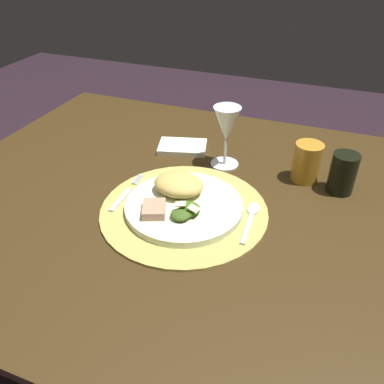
# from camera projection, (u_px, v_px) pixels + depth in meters

# --- Properties ---
(ground_plane) EXTENTS (6.00, 6.00, 0.00)m
(ground_plane) POSITION_uv_depth(u_px,v_px,m) (183.00, 364.00, 1.33)
(ground_plane) COLOR black
(dining_table) EXTENTS (1.22, 1.01, 0.70)m
(dining_table) POSITION_uv_depth(u_px,v_px,m) (181.00, 246.00, 1.03)
(dining_table) COLOR #3A2912
(dining_table) RESTS_ON ground
(placemat) EXTENTS (0.38, 0.38, 0.01)m
(placemat) POSITION_uv_depth(u_px,v_px,m) (184.00, 210.00, 0.88)
(placemat) COLOR tan
(placemat) RESTS_ON dining_table
(dinner_plate) EXTENTS (0.26, 0.26, 0.02)m
(dinner_plate) POSITION_uv_depth(u_px,v_px,m) (184.00, 206.00, 0.87)
(dinner_plate) COLOR silver
(dinner_plate) RESTS_ON placemat
(pasta_serving) EXTENTS (0.12, 0.09, 0.04)m
(pasta_serving) POSITION_uv_depth(u_px,v_px,m) (179.00, 184.00, 0.89)
(pasta_serving) COLOR #E3BF5F
(pasta_serving) RESTS_ON dinner_plate
(salad_greens) EXTENTS (0.06, 0.08, 0.03)m
(salad_greens) POSITION_uv_depth(u_px,v_px,m) (187.00, 211.00, 0.83)
(salad_greens) COLOR #3E6718
(salad_greens) RESTS_ON dinner_plate
(bread_piece) EXTENTS (0.07, 0.07, 0.02)m
(bread_piece) POSITION_uv_depth(u_px,v_px,m) (154.00, 209.00, 0.84)
(bread_piece) COLOR tan
(bread_piece) RESTS_ON dinner_plate
(fork) EXTENTS (0.02, 0.16, 0.00)m
(fork) POSITION_uv_depth(u_px,v_px,m) (126.00, 194.00, 0.92)
(fork) COLOR silver
(fork) RESTS_ON placemat
(spoon) EXTENTS (0.03, 0.14, 0.01)m
(spoon) POSITION_uv_depth(u_px,v_px,m) (251.00, 215.00, 0.86)
(spoon) COLOR silver
(spoon) RESTS_ON placemat
(napkin) EXTENTS (0.15, 0.12, 0.01)m
(napkin) POSITION_uv_depth(u_px,v_px,m) (182.00, 147.00, 1.12)
(napkin) COLOR white
(napkin) RESTS_ON dining_table
(wine_glass) EXTENTS (0.07, 0.07, 0.16)m
(wine_glass) POSITION_uv_depth(u_px,v_px,m) (226.00, 126.00, 0.99)
(wine_glass) COLOR silver
(wine_glass) RESTS_ON dining_table
(amber_tumbler) EXTENTS (0.07, 0.07, 0.10)m
(amber_tumbler) POSITION_uv_depth(u_px,v_px,m) (307.00, 162.00, 0.96)
(amber_tumbler) COLOR #C48827
(amber_tumbler) RESTS_ON dining_table
(dark_tumbler) EXTENTS (0.06, 0.06, 0.10)m
(dark_tumbler) POSITION_uv_depth(u_px,v_px,m) (343.00, 173.00, 0.92)
(dark_tumbler) COLOR black
(dark_tumbler) RESTS_ON dining_table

